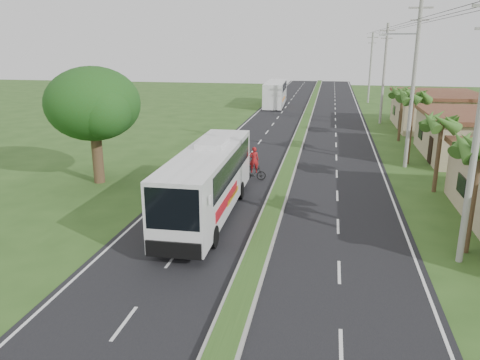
# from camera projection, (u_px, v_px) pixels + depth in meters

# --- Properties ---
(ground) EXTENTS (180.00, 180.00, 0.00)m
(ground) POSITION_uv_depth(u_px,v_px,m) (254.00, 265.00, 19.47)
(ground) COLOR #2C4C1C
(ground) RESTS_ON ground
(road_asphalt) EXTENTS (14.00, 160.00, 0.02)m
(road_asphalt) POSITION_uv_depth(u_px,v_px,m) (293.00, 156.00, 38.32)
(road_asphalt) COLOR black
(road_asphalt) RESTS_ON ground
(median_strip) EXTENTS (1.20, 160.00, 0.18)m
(median_strip) POSITION_uv_depth(u_px,v_px,m) (293.00, 155.00, 38.29)
(median_strip) COLOR gray
(median_strip) RESTS_ON ground
(lane_edge_left) EXTENTS (0.12, 160.00, 0.01)m
(lane_edge_left) POSITION_uv_depth(u_px,v_px,m) (214.00, 152.00, 39.53)
(lane_edge_left) COLOR silver
(lane_edge_left) RESTS_ON ground
(lane_edge_right) EXTENTS (0.12, 160.00, 0.01)m
(lane_edge_right) POSITION_uv_depth(u_px,v_px,m) (377.00, 160.00, 37.11)
(lane_edge_right) COLOR silver
(lane_edge_right) RESTS_ON ground
(shop_mid) EXTENTS (7.60, 10.60, 3.67)m
(shop_mid) POSITION_uv_depth(u_px,v_px,m) (472.00, 135.00, 37.14)
(shop_mid) COLOR tan
(shop_mid) RESTS_ON ground
(shop_far) EXTENTS (8.60, 11.60, 3.82)m
(shop_far) POSITION_uv_depth(u_px,v_px,m) (436.00, 110.00, 50.31)
(shop_far) COLOR tan
(shop_far) RESTS_ON ground
(palm_verge_b) EXTENTS (2.40, 2.40, 5.05)m
(palm_verge_b) POSITION_uv_depth(u_px,v_px,m) (442.00, 122.00, 27.85)
(palm_verge_b) COLOR #473321
(palm_verge_b) RESTS_ON ground
(palm_verge_c) EXTENTS (2.40, 2.40, 5.85)m
(palm_verge_c) POSITION_uv_depth(u_px,v_px,m) (414.00, 96.00, 34.34)
(palm_verge_c) COLOR #473321
(palm_verge_c) RESTS_ON ground
(palm_verge_d) EXTENTS (2.40, 2.40, 5.25)m
(palm_verge_d) POSITION_uv_depth(u_px,v_px,m) (403.00, 92.00, 42.89)
(palm_verge_d) COLOR #473321
(palm_verge_d) RESTS_ON ground
(shade_tree) EXTENTS (6.30, 6.00, 7.54)m
(shade_tree) POSITION_uv_depth(u_px,v_px,m) (92.00, 106.00, 29.69)
(shade_tree) COLOR #473321
(shade_tree) RESTS_ON ground
(utility_pole_a) EXTENTS (1.60, 0.28, 11.00)m
(utility_pole_a) POSITION_uv_depth(u_px,v_px,m) (478.00, 129.00, 18.22)
(utility_pole_a) COLOR gray
(utility_pole_a) RESTS_ON ground
(utility_pole_b) EXTENTS (3.20, 0.28, 12.00)m
(utility_pole_b) POSITION_uv_depth(u_px,v_px,m) (413.00, 82.00, 33.14)
(utility_pole_b) COLOR gray
(utility_pole_b) RESTS_ON ground
(utility_pole_c) EXTENTS (1.60, 0.28, 11.00)m
(utility_pole_c) POSITION_uv_depth(u_px,v_px,m) (384.00, 73.00, 52.14)
(utility_pole_c) COLOR gray
(utility_pole_c) RESTS_ON ground
(utility_pole_d) EXTENTS (1.60, 0.28, 10.50)m
(utility_pole_d) POSITION_uv_depth(u_px,v_px,m) (370.00, 67.00, 71.06)
(utility_pole_d) COLOR gray
(utility_pole_d) RESTS_ON ground
(coach_bus_main) EXTENTS (2.73, 12.06, 3.89)m
(coach_bus_main) POSITION_uv_depth(u_px,v_px,m) (208.00, 178.00, 24.40)
(coach_bus_main) COLOR silver
(coach_bus_main) RESTS_ON ground
(coach_bus_far) EXTENTS (3.07, 12.08, 3.49)m
(coach_bus_far) POSITION_uv_depth(u_px,v_px,m) (275.00, 92.00, 68.39)
(coach_bus_far) COLOR white
(coach_bus_far) RESTS_ON ground
(motorcyclist) EXTENTS (1.68, 0.79, 2.31)m
(motorcyclist) POSITION_uv_depth(u_px,v_px,m) (254.00, 168.00, 31.21)
(motorcyclist) COLOR black
(motorcyclist) RESTS_ON ground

